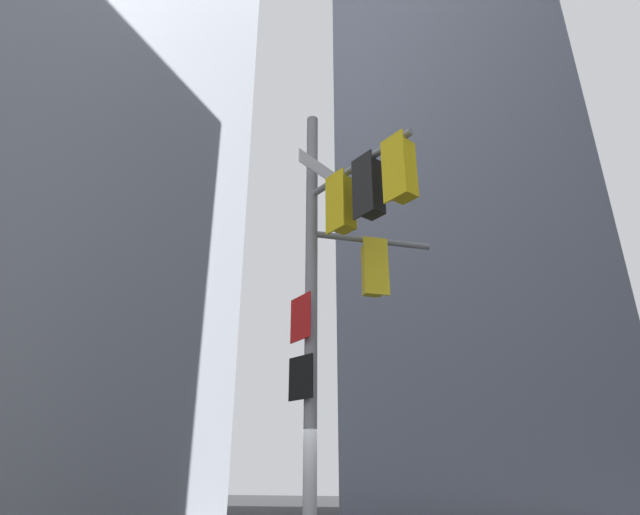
% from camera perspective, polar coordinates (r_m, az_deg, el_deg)
% --- Properties ---
extents(building_tower_left, '(16.81, 16.81, 44.30)m').
position_cam_1_polar(building_tower_left, '(33.19, -28.72, 18.16)').
color(building_tower_left, '#9399A3').
rests_on(building_tower_left, ground).
extents(building_mid_block, '(14.30, 14.30, 37.90)m').
position_cam_1_polar(building_mid_block, '(37.39, 16.01, 5.17)').
color(building_mid_block, slate).
rests_on(building_mid_block, ground).
extents(signal_pole_assembly, '(2.69, 2.91, 8.68)m').
position_cam_1_polar(signal_pole_assembly, '(9.12, 2.66, -0.48)').
color(signal_pole_assembly, gray).
rests_on(signal_pole_assembly, ground).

